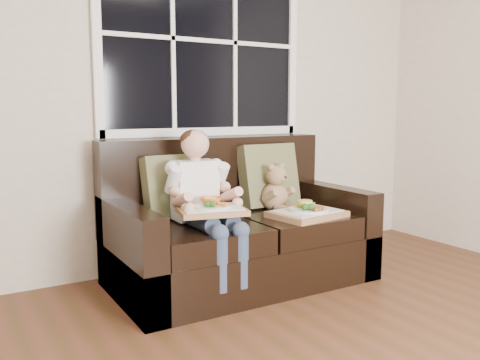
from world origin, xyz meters
TOP-DOWN VIEW (x-y plane):
  - window_back at (0.23, 2.48)m, footprint 1.62×0.04m
  - loveseat at (0.23, 2.02)m, footprint 1.70×0.92m
  - pillow_left at (-0.16, 2.17)m, footprint 0.43×0.22m
  - pillow_right at (0.59, 2.17)m, footprint 0.46×0.23m
  - child at (-0.09, 1.90)m, footprint 0.40×0.60m
  - teddy_bear at (0.56, 2.02)m, footprint 0.23×0.28m
  - tray_left at (-0.11, 1.74)m, footprint 0.45×0.38m
  - tray_right at (0.60, 1.72)m, footprint 0.50×0.41m

SIDE VIEW (x-z plane):
  - loveseat at x=0.23m, z-range -0.17..0.79m
  - tray_right at x=0.60m, z-range 0.43..0.53m
  - tray_left at x=-0.11m, z-range 0.53..0.62m
  - teddy_bear at x=0.56m, z-range 0.41..0.76m
  - child at x=-0.09m, z-range 0.20..1.10m
  - pillow_left at x=-0.16m, z-range 0.44..0.87m
  - pillow_right at x=0.59m, z-range 0.44..0.91m
  - window_back at x=0.23m, z-range 0.96..2.33m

